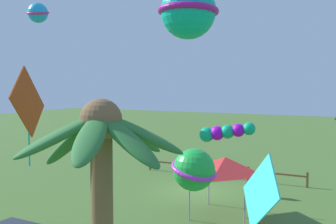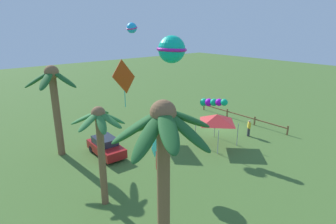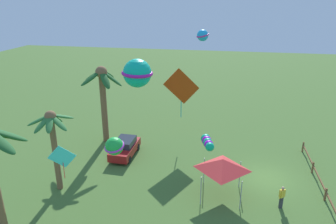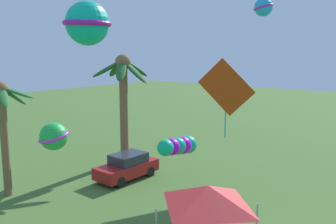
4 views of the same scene
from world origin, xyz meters
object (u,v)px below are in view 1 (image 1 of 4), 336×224
(palm_tree_0, at_px, (103,184))
(spectator_0, at_px, (258,182))
(kite_diamond_5, at_px, (260,194))
(kite_tube_3, at_px, (225,132))
(kite_ball_1, at_px, (188,11))
(kite_diamond_4, at_px, (28,104))
(kite_ball_0, at_px, (194,170))
(festival_tent, at_px, (225,165))
(kite_ball_2, at_px, (38,13))

(palm_tree_0, distance_m, spectator_0, 15.94)
(spectator_0, bearing_deg, palm_tree_0, 92.45)
(kite_diamond_5, bearing_deg, kite_tube_3, -67.69)
(spectator_0, distance_m, kite_tube_3, 6.06)
(spectator_0, xyz_separation_m, kite_ball_1, (0.18, 9.60, 7.83))
(palm_tree_0, distance_m, kite_diamond_4, 12.26)
(kite_ball_0, distance_m, kite_diamond_5, 3.44)
(spectator_0, xyz_separation_m, kite_diamond_4, (9.02, 8.06, 4.57))
(kite_diamond_5, bearing_deg, kite_ball_0, -44.55)
(festival_tent, bearing_deg, palm_tree_0, 96.58)
(festival_tent, xyz_separation_m, kite_ball_2, (9.28, 2.41, 7.47))
(festival_tent, bearing_deg, kite_ball_2, 14.54)
(festival_tent, bearing_deg, spectator_0, -99.61)
(kite_ball_0, height_order, kite_tube_3, kite_tube_3)
(festival_tent, distance_m, kite_diamond_5, 10.40)
(palm_tree_0, xyz_separation_m, kite_diamond_4, (9.69, -7.45, 0.93))
(kite_ball_1, bearing_deg, kite_ball_2, -18.34)
(festival_tent, height_order, kite_diamond_5, kite_diamond_5)
(kite_tube_3, relative_size, kite_diamond_5, 1.04)
(festival_tent, relative_size, kite_ball_1, 1.19)
(palm_tree_0, xyz_separation_m, kite_ball_2, (10.61, -9.14, 5.49))
(kite_ball_0, height_order, kite_ball_2, kite_ball_2)
(kite_ball_0, height_order, kite_diamond_4, kite_diamond_4)
(spectator_0, distance_m, kite_diamond_4, 12.93)
(palm_tree_0, xyz_separation_m, kite_ball_1, (0.84, -5.91, 4.20))
(palm_tree_0, xyz_separation_m, spectator_0, (0.66, -15.51, -3.64))
(spectator_0, distance_m, kite_ball_1, 12.39)
(festival_tent, height_order, kite_ball_0, kite_ball_0)
(spectator_0, distance_m, kite_ball_2, 14.93)
(festival_tent, distance_m, kite_tube_3, 2.03)
(kite_ball_1, bearing_deg, festival_tent, -85.06)
(festival_tent, height_order, kite_tube_3, kite_tube_3)
(palm_tree_0, xyz_separation_m, kite_ball_0, (-0.00, -4.40, -0.63))
(palm_tree_0, bearing_deg, festival_tent, -83.42)
(kite_ball_2, distance_m, kite_diamond_4, 4.95)
(kite_ball_1, bearing_deg, kite_diamond_5, 130.07)
(kite_tube_3, xyz_separation_m, kite_diamond_4, (8.65, 3.03, 1.21))
(kite_ball_2, bearing_deg, kite_diamond_5, 151.30)
(spectator_0, relative_size, kite_diamond_5, 0.68)
(kite_ball_0, bearing_deg, kite_diamond_5, 135.45)
(kite_ball_1, xyz_separation_m, kite_ball_2, (9.77, -3.24, 1.29))
(palm_tree_0, bearing_deg, kite_diamond_4, -37.57)
(kite_tube_3, bearing_deg, kite_ball_2, 7.95)
(spectator_0, relative_size, festival_tent, 0.56)
(festival_tent, distance_m, kite_ball_0, 7.40)
(kite_ball_1, xyz_separation_m, kite_diamond_5, (-3.29, 3.91, -4.59))
(kite_diamond_4, bearing_deg, spectator_0, -138.24)
(spectator_0, relative_size, kite_diamond_4, 0.34)
(kite_ball_2, bearing_deg, kite_diamond_4, 118.77)
(kite_diamond_5, bearing_deg, kite_ball_2, -28.70)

